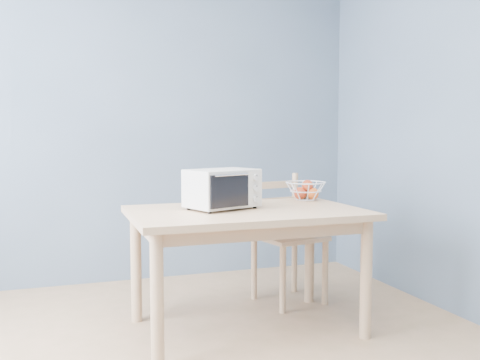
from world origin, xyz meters
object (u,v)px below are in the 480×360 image
object	(u,v)px
fruit_basket	(306,190)
dining_chair	(286,239)
toaster_oven	(220,188)
dining_table	(246,226)

from	to	relation	value
fruit_basket	dining_chair	xyz separation A→B (m)	(-0.08, 0.16, -0.37)
toaster_oven	dining_chair	size ratio (longest dim) A/B	0.53
dining_table	dining_chair	distance (m)	0.69
toaster_oven	dining_table	bearing A→B (deg)	-44.93
dining_table	toaster_oven	bearing A→B (deg)	156.14
toaster_oven	dining_chair	xyz separation A→B (m)	(0.62, 0.40, -0.43)
dining_table	toaster_oven	size ratio (longest dim) A/B	2.87
toaster_oven	fruit_basket	bearing A→B (deg)	-2.00
fruit_basket	dining_chair	bearing A→B (deg)	116.26
dining_chair	toaster_oven	bearing A→B (deg)	-158.46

